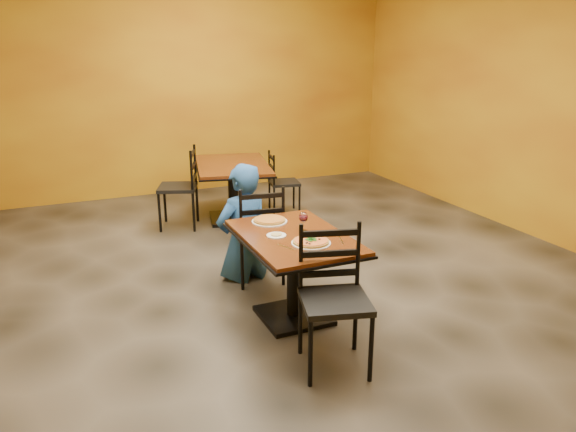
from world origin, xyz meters
name	(u,v)px	position (x,y,z in m)	size (l,w,h in m)	color
floor	(272,294)	(0.00, 0.00, 0.00)	(7.00, 8.00, 0.01)	black
wall_back	(170,94)	(0.00, 4.00, 1.50)	(7.00, 0.01, 3.00)	gold
wall_right	(567,113)	(3.50, 0.00, 1.50)	(0.01, 8.00, 3.00)	gold
table_main	(294,257)	(0.00, -0.50, 0.56)	(0.83, 1.23, 0.75)	#5B260E
table_second	(233,178)	(0.39, 2.30, 0.56)	(1.19, 1.53, 0.75)	#5B260E
chair_main_near	(335,302)	(-0.04, -1.29, 0.52)	(0.47, 0.47, 1.03)	black
chair_main_far	(258,232)	(0.01, 0.38, 0.49)	(0.44, 0.44, 0.98)	black
chair_second_left	(178,188)	(-0.33, 2.30, 0.51)	(0.46, 0.46, 1.01)	black
chair_second_right	(284,183)	(1.11, 2.30, 0.42)	(0.38, 0.38, 0.84)	black
diner	(243,221)	(-0.09, 0.51, 0.58)	(0.58, 0.38, 1.15)	navy
plate_main	(311,243)	(0.04, -0.74, 0.76)	(0.31, 0.31, 0.01)	white
pizza_main	(311,241)	(0.04, -0.74, 0.77)	(0.28, 0.28, 0.02)	#9A190B
plate_far	(269,221)	(-0.06, -0.11, 0.76)	(0.31, 0.31, 0.01)	white
pizza_far	(269,220)	(-0.06, -0.11, 0.77)	(0.28, 0.28, 0.02)	gold
side_plate	(276,235)	(-0.14, -0.47, 0.76)	(0.16, 0.16, 0.01)	white
dip	(276,234)	(-0.14, -0.47, 0.76)	(0.09, 0.09, 0.01)	tan
wine_glass	(303,221)	(0.11, -0.45, 0.84)	(0.08, 0.08, 0.18)	white
fork	(286,247)	(-0.17, -0.73, 0.75)	(0.01, 0.19, 0.00)	silver
knife	(341,240)	(0.29, -0.75, 0.75)	(0.01, 0.21, 0.00)	silver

